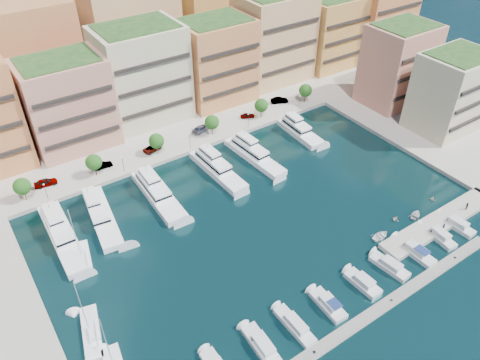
{
  "coord_description": "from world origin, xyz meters",
  "views": [
    {
      "loc": [
        -45.35,
        -58.07,
        67.56
      ],
      "look_at": [
        -0.72,
        7.6,
        6.0
      ],
      "focal_mm": 35.0,
      "sensor_mm": 36.0,
      "label": 1
    }
  ],
  "objects_px": {
    "cruiser_2": "(262,346)",
    "car_4": "(248,115)",
    "yacht_0": "(61,233)",
    "cruiser_6": "(390,267)",
    "tree_1": "(94,162)",
    "lamppost_2": "(190,138)",
    "tree_4": "(261,105)",
    "tree_5": "(305,90)",
    "cruiser_8": "(439,236)",
    "tender_0": "(381,236)",
    "yacht_4": "(253,154)",
    "lamppost_0": "(45,189)",
    "cruiser_9": "(456,225)",
    "tree_3": "(212,122)",
    "sailboat_2": "(84,259)",
    "tender_3": "(433,199)",
    "cruiser_5": "(363,283)",
    "lamppost_3": "(248,118)",
    "car_2": "(153,148)",
    "yacht_3": "(216,167)",
    "person_0": "(444,226)",
    "yacht_1": "(101,214)",
    "car_5": "(279,100)",
    "car_3": "(201,128)",
    "tender_1": "(395,219)",
    "car_0": "(46,182)",
    "car_1": "(103,165)",
    "tender_2": "(416,215)",
    "lamppost_1": "(123,162)",
    "lamppost_4": "(300,100)",
    "yacht_5": "(299,130)",
    "sailboat_1": "(92,333)",
    "cruiser_4": "(328,305)",
    "cruiser_7": "(414,251)",
    "person_1": "(466,206)",
    "tree_0": "(22,186)"
  },
  "relations": [
    {
      "from": "cruiser_2",
      "to": "car_4",
      "type": "bearing_deg",
      "value": 56.92
    },
    {
      "from": "yacht_0",
      "to": "cruiser_6",
      "type": "distance_m",
      "value": 65.14
    },
    {
      "from": "tree_1",
      "to": "lamppost_2",
      "type": "relative_size",
      "value": 1.35
    },
    {
      "from": "tree_4",
      "to": "tree_5",
      "type": "bearing_deg",
      "value": 0.0
    },
    {
      "from": "cruiser_8",
      "to": "tender_0",
      "type": "height_order",
      "value": "cruiser_8"
    },
    {
      "from": "yacht_0",
      "to": "yacht_4",
      "type": "distance_m",
      "value": 48.45
    },
    {
      "from": "lamppost_0",
      "to": "cruiser_9",
      "type": "bearing_deg",
      "value": -39.4
    },
    {
      "from": "tree_3",
      "to": "sailboat_2",
      "type": "height_order",
      "value": "sailboat_2"
    },
    {
      "from": "lamppost_2",
      "to": "tender_3",
      "type": "relative_size",
      "value": 2.81
    },
    {
      "from": "cruiser_5",
      "to": "tree_1",
      "type": "bearing_deg",
      "value": 116.14
    },
    {
      "from": "lamppost_3",
      "to": "car_2",
      "type": "distance_m",
      "value": 26.84
    },
    {
      "from": "yacht_3",
      "to": "person_0",
      "type": "xyz_separation_m",
      "value": [
        27.32,
        -44.12,
        0.56
      ]
    },
    {
      "from": "yacht_1",
      "to": "car_5",
      "type": "height_order",
      "value": "yacht_1"
    },
    {
      "from": "car_3",
      "to": "car_4",
      "type": "bearing_deg",
      "value": -109.7
    },
    {
      "from": "tree_3",
      "to": "car_2",
      "type": "relative_size",
      "value": 1.11
    },
    {
      "from": "tender_1",
      "to": "car_3",
      "type": "height_order",
      "value": "car_3"
    },
    {
      "from": "cruiser_2",
      "to": "yacht_4",
      "type": "bearing_deg",
      "value": 56.22
    },
    {
      "from": "lamppost_2",
      "to": "lamppost_3",
      "type": "xyz_separation_m",
      "value": [
        18.0,
        0.0,
        0.0
      ]
    },
    {
      "from": "lamppost_2",
      "to": "yacht_0",
      "type": "height_order",
      "value": "yacht_0"
    },
    {
      "from": "lamppost_2",
      "to": "cruiser_8",
      "type": "relative_size",
      "value": 0.52
    },
    {
      "from": "cruiser_5",
      "to": "car_0",
      "type": "xyz_separation_m",
      "value": [
        -39.41,
        60.84,
        1.31
      ]
    },
    {
      "from": "tree_4",
      "to": "cruiser_6",
      "type": "bearing_deg",
      "value": -102.01
    },
    {
      "from": "cruiser_2",
      "to": "car_1",
      "type": "height_order",
      "value": "car_1"
    },
    {
      "from": "lamppost_3",
      "to": "tender_3",
      "type": "height_order",
      "value": "lamppost_3"
    },
    {
      "from": "sailboat_2",
      "to": "tender_2",
      "type": "relative_size",
      "value": 3.79
    },
    {
      "from": "lamppost_1",
      "to": "lamppost_2",
      "type": "relative_size",
      "value": 1.0
    },
    {
      "from": "lamppost_4",
      "to": "yacht_5",
      "type": "bearing_deg",
      "value": -130.2
    },
    {
      "from": "sailboat_1",
      "to": "cruiser_5",
      "type": "bearing_deg",
      "value": -21.84
    },
    {
      "from": "tender_1",
      "to": "yacht_5",
      "type": "bearing_deg",
      "value": -18.77
    },
    {
      "from": "cruiser_4",
      "to": "car_1",
      "type": "height_order",
      "value": "car_1"
    },
    {
      "from": "tree_1",
      "to": "tender_3",
      "type": "bearing_deg",
      "value": -40.12
    },
    {
      "from": "lamppost_1",
      "to": "sailboat_1",
      "type": "distance_m",
      "value": 44.02
    },
    {
      "from": "yacht_0",
      "to": "sailboat_1",
      "type": "bearing_deg",
      "value": -96.79
    },
    {
      "from": "lamppost_2",
      "to": "tender_1",
      "type": "bearing_deg",
      "value": -63.95
    },
    {
      "from": "car_0",
      "to": "car_5",
      "type": "relative_size",
      "value": 1.0
    },
    {
      "from": "tree_4",
      "to": "cruiser_6",
      "type": "xyz_separation_m",
      "value": [
        -12.35,
        -58.09,
        -4.2
      ]
    },
    {
      "from": "cruiser_7",
      "to": "car_0",
      "type": "distance_m",
      "value": 81.09
    },
    {
      "from": "tender_1",
      "to": "car_2",
      "type": "xyz_separation_m",
      "value": [
        -31.48,
        51.57,
        1.28
      ]
    },
    {
      "from": "lamppost_2",
      "to": "car_1",
      "type": "bearing_deg",
      "value": 168.89
    },
    {
      "from": "tree_4",
      "to": "car_1",
      "type": "height_order",
      "value": "tree_4"
    },
    {
      "from": "lamppost_4",
      "to": "cruiser_8",
      "type": "distance_m",
      "value": 56.75
    },
    {
      "from": "yacht_1",
      "to": "person_1",
      "type": "relative_size",
      "value": 11.28
    },
    {
      "from": "lamppost_1",
      "to": "car_1",
      "type": "relative_size",
      "value": 0.97
    },
    {
      "from": "lamppost_0",
      "to": "tender_2",
      "type": "bearing_deg",
      "value": -37.51
    },
    {
      "from": "car_5",
      "to": "person_1",
      "type": "xyz_separation_m",
      "value": [
        3.65,
        -60.13,
        0.09
      ]
    },
    {
      "from": "tree_3",
      "to": "car_1",
      "type": "xyz_separation_m",
      "value": [
        -29.51,
        1.92,
        -3.03
      ]
    },
    {
      "from": "yacht_0",
      "to": "cruiser_5",
      "type": "bearing_deg",
      "value": -46.14
    },
    {
      "from": "cruiser_2",
      "to": "person_1",
      "type": "distance_m",
      "value": 55.55
    },
    {
      "from": "car_1",
      "to": "car_4",
      "type": "bearing_deg",
      "value": -85.51
    },
    {
      "from": "tree_0",
      "to": "cruiser_4",
      "type": "xyz_separation_m",
      "value": [
        35.98,
        -58.1,
        -4.17
      ]
    }
  ]
}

